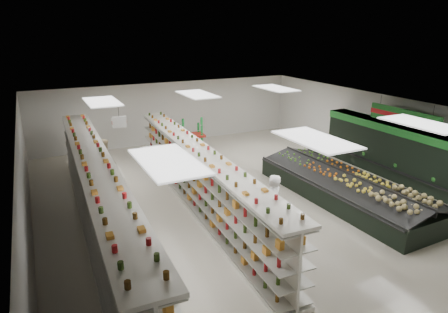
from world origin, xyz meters
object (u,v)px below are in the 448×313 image
gondola_center (199,180)px  soda_endcap (191,137)px  produce_island (345,187)px  shopper_main (272,206)px  gondola_left (98,201)px  shopper_background (105,162)px

gondola_center → soda_endcap: 6.31m
produce_island → soda_endcap: (-2.86, 7.70, 0.31)m
produce_island → shopper_main: bearing=-164.3°
gondola_left → soda_endcap: size_ratio=8.24×
shopper_main → shopper_background: shopper_main is taller
produce_island → shopper_main: size_ratio=3.71×
produce_island → soda_endcap: 8.22m
gondola_left → shopper_background: bearing=79.0°
gondola_left → shopper_main: gondola_left is taller
gondola_center → produce_island: size_ratio=1.69×
soda_endcap → shopper_background: shopper_background is taller
gondola_center → shopper_main: size_ratio=6.28×
gondola_left → soda_endcap: bearing=51.5°
soda_endcap → shopper_background: 5.16m
gondola_center → produce_island: (4.94, -1.75, -0.48)m
gondola_center → soda_endcap: (2.08, 5.95, -0.18)m
shopper_background → shopper_main: bearing=-157.3°
shopper_main → shopper_background: bearing=-84.2°
produce_island → shopper_background: size_ratio=3.90×
produce_island → gondola_center: bearing=160.5°
produce_island → soda_endcap: bearing=110.4°
soda_endcap → shopper_main: shopper_main is taller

